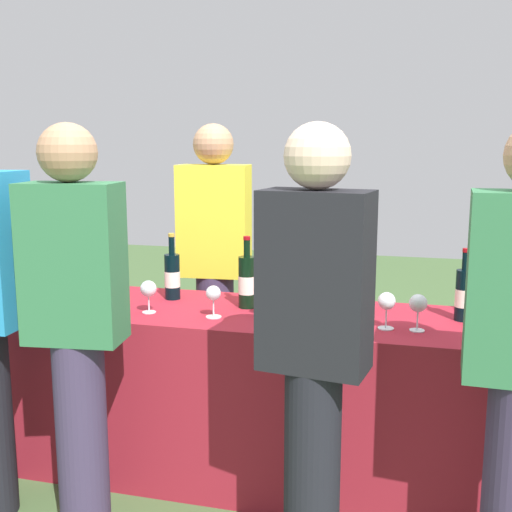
% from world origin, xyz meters
% --- Properties ---
extents(ground_plane, '(12.00, 12.00, 0.00)m').
position_xyz_m(ground_plane, '(0.00, 0.00, 0.00)').
color(ground_plane, '#476638').
extents(tasting_table, '(2.41, 0.64, 0.78)m').
position_xyz_m(tasting_table, '(0.00, 0.00, 0.39)').
color(tasting_table, maroon).
rests_on(tasting_table, ground_plane).
extents(wine_bottle_0, '(0.08, 0.08, 0.31)m').
position_xyz_m(wine_bottle_0, '(-0.79, 0.08, 0.89)').
color(wine_bottle_0, black).
rests_on(wine_bottle_0, tasting_table).
extents(wine_bottle_1, '(0.07, 0.07, 0.32)m').
position_xyz_m(wine_bottle_1, '(-0.45, 0.12, 0.89)').
color(wine_bottle_1, black).
rests_on(wine_bottle_1, tasting_table).
extents(wine_bottle_2, '(0.08, 0.08, 0.33)m').
position_xyz_m(wine_bottle_2, '(-0.06, 0.06, 0.90)').
color(wine_bottle_2, black).
rests_on(wine_bottle_2, tasting_table).
extents(wine_bottle_3, '(0.08, 0.08, 0.31)m').
position_xyz_m(wine_bottle_3, '(0.43, 0.12, 0.89)').
color(wine_bottle_3, black).
rests_on(wine_bottle_3, tasting_table).
extents(wine_bottle_4, '(0.07, 0.07, 0.31)m').
position_xyz_m(wine_bottle_4, '(0.87, 0.08, 0.89)').
color(wine_bottle_4, black).
rests_on(wine_bottle_4, tasting_table).
extents(wine_bottle_5, '(0.07, 0.07, 0.29)m').
position_xyz_m(wine_bottle_5, '(0.99, 0.14, 0.88)').
color(wine_bottle_5, black).
rests_on(wine_bottle_5, tasting_table).
extents(wine_glass_0, '(0.07, 0.07, 0.14)m').
position_xyz_m(wine_glass_0, '(-0.45, -0.14, 0.88)').
color(wine_glass_0, silver).
rests_on(wine_glass_0, tasting_table).
extents(wine_glass_1, '(0.07, 0.07, 0.14)m').
position_xyz_m(wine_glass_1, '(-0.15, -0.14, 0.87)').
color(wine_glass_1, silver).
rests_on(wine_glass_1, tasting_table).
extents(wine_glass_2, '(0.07, 0.07, 0.15)m').
position_xyz_m(wine_glass_2, '(0.06, -0.07, 0.88)').
color(wine_glass_2, silver).
rests_on(wine_glass_2, tasting_table).
extents(wine_glass_3, '(0.07, 0.07, 0.15)m').
position_xyz_m(wine_glass_3, '(0.57, -0.12, 0.88)').
color(wine_glass_3, silver).
rests_on(wine_glass_3, tasting_table).
extents(wine_glass_4, '(0.07, 0.07, 0.15)m').
position_xyz_m(wine_glass_4, '(0.69, -0.12, 0.88)').
color(wine_glass_4, silver).
rests_on(wine_glass_4, tasting_table).
extents(server_pouring, '(0.39, 0.24, 1.61)m').
position_xyz_m(server_pouring, '(-0.39, 0.60, 0.88)').
color(server_pouring, '#3F3351').
rests_on(server_pouring, ground_plane).
extents(guest_1, '(0.37, 0.24, 1.58)m').
position_xyz_m(guest_1, '(-0.53, -0.60, 0.87)').
color(guest_1, '#3F3351').
rests_on(guest_1, ground_plane).
extents(guest_2, '(0.37, 0.24, 1.58)m').
position_xyz_m(guest_2, '(0.37, -0.66, 0.87)').
color(guest_2, black).
rests_on(guest_2, ground_plane).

